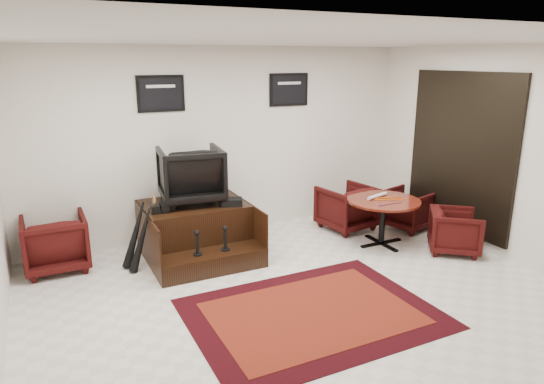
{
  "coord_description": "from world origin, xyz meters",
  "views": [
    {
      "loc": [
        -2.52,
        -4.29,
        2.61
      ],
      "look_at": [
        0.03,
        0.9,
        1.02
      ],
      "focal_mm": 32.0,
      "sensor_mm": 36.0,
      "label": 1
    }
  ],
  "objects_px": {
    "shine_chair": "(191,172)",
    "table_chair_window": "(408,207)",
    "meeting_table": "(383,205)",
    "table_chair_corner": "(455,229)",
    "table_chair_back": "(347,205)",
    "shine_podium": "(197,232)",
    "armchair_side": "(55,240)"
  },
  "relations": [
    {
      "from": "shine_chair",
      "to": "table_chair_window",
      "type": "height_order",
      "value": "shine_chair"
    },
    {
      "from": "meeting_table",
      "to": "table_chair_corner",
      "type": "height_order",
      "value": "meeting_table"
    },
    {
      "from": "table_chair_back",
      "to": "shine_chair",
      "type": "bearing_deg",
      "value": -12.38
    },
    {
      "from": "shine_podium",
      "to": "table_chair_back",
      "type": "distance_m",
      "value": 2.45
    },
    {
      "from": "armchair_side",
      "to": "table_chair_window",
      "type": "distance_m",
      "value": 5.16
    },
    {
      "from": "shine_chair",
      "to": "meeting_table",
      "type": "height_order",
      "value": "shine_chair"
    },
    {
      "from": "shine_podium",
      "to": "table_chair_back",
      "type": "height_order",
      "value": "table_chair_back"
    },
    {
      "from": "shine_podium",
      "to": "shine_chair",
      "type": "distance_m",
      "value": 0.82
    },
    {
      "from": "meeting_table",
      "to": "table_chair_corner",
      "type": "bearing_deg",
      "value": -42.92
    },
    {
      "from": "shine_podium",
      "to": "meeting_table",
      "type": "distance_m",
      "value": 2.67
    },
    {
      "from": "table_chair_window",
      "to": "table_chair_corner",
      "type": "relative_size",
      "value": 1.03
    },
    {
      "from": "table_chair_back",
      "to": "table_chair_window",
      "type": "distance_m",
      "value": 0.98
    },
    {
      "from": "armchair_side",
      "to": "table_chair_back",
      "type": "relative_size",
      "value": 1.01
    },
    {
      "from": "shine_chair",
      "to": "table_chair_corner",
      "type": "xyz_separation_m",
      "value": [
        3.25,
        -1.64,
        -0.8
      ]
    },
    {
      "from": "table_chair_window",
      "to": "table_chair_back",
      "type": "bearing_deg",
      "value": 49.58
    },
    {
      "from": "meeting_table",
      "to": "table_chair_back",
      "type": "distance_m",
      "value": 0.83
    },
    {
      "from": "shine_podium",
      "to": "table_chair_corner",
      "type": "bearing_deg",
      "value": -24.65
    },
    {
      "from": "armchair_side",
      "to": "shine_chair",
      "type": "bearing_deg",
      "value": 173.52
    },
    {
      "from": "shine_podium",
      "to": "armchair_side",
      "type": "bearing_deg",
      "value": 169.45
    },
    {
      "from": "table_chair_back",
      "to": "table_chair_corner",
      "type": "xyz_separation_m",
      "value": [
        0.8,
        -1.47,
        -0.05
      ]
    },
    {
      "from": "shine_chair",
      "to": "armchair_side",
      "type": "xyz_separation_m",
      "value": [
        -1.76,
        0.18,
        -0.75
      ]
    },
    {
      "from": "shine_podium",
      "to": "table_chair_window",
      "type": "height_order",
      "value": "shine_podium"
    },
    {
      "from": "shine_podium",
      "to": "meeting_table",
      "type": "xyz_separation_m",
      "value": [
        2.53,
        -0.82,
        0.26
      ]
    },
    {
      "from": "shine_podium",
      "to": "table_chair_window",
      "type": "xyz_separation_m",
      "value": [
        3.35,
        -0.43,
        0.01
      ]
    },
    {
      "from": "shine_chair",
      "to": "table_chair_window",
      "type": "bearing_deg",
      "value": 177.1
    },
    {
      "from": "shine_podium",
      "to": "shine_chair",
      "type": "relative_size",
      "value": 1.69
    },
    {
      "from": "shine_podium",
      "to": "armchair_side",
      "type": "distance_m",
      "value": 1.79
    },
    {
      "from": "table_chair_back",
      "to": "table_chair_window",
      "type": "bearing_deg",
      "value": 146.95
    },
    {
      "from": "armchair_side",
      "to": "table_chair_window",
      "type": "bearing_deg",
      "value": 171.04
    },
    {
      "from": "table_chair_back",
      "to": "table_chair_window",
      "type": "xyz_separation_m",
      "value": [
        0.89,
        -0.41,
        -0.04
      ]
    },
    {
      "from": "table_chair_window",
      "to": "table_chair_corner",
      "type": "xyz_separation_m",
      "value": [
        -0.09,
        -1.06,
        -0.01
      ]
    },
    {
      "from": "table_chair_back",
      "to": "table_chair_window",
      "type": "height_order",
      "value": "table_chair_back"
    }
  ]
}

